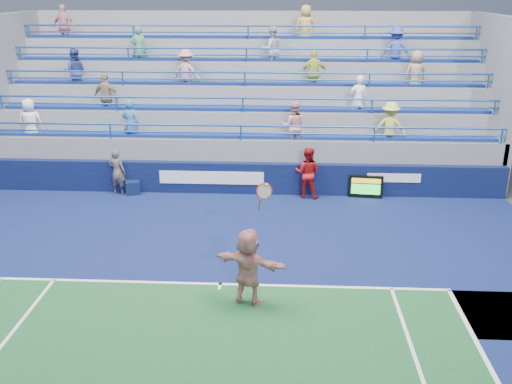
# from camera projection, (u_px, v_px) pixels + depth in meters

# --- Properties ---
(ground) EXTENTS (120.00, 120.00, 0.00)m
(ground) POSITION_uv_depth(u_px,v_px,m) (220.00, 285.00, 13.78)
(ground) COLOR #333538
(sponsor_wall) EXTENTS (18.00, 0.32, 1.10)m
(sponsor_wall) POSITION_uv_depth(u_px,v_px,m) (241.00, 178.00, 19.69)
(sponsor_wall) COLOR #0A103B
(sponsor_wall) RESTS_ON ground
(bleacher_stand) EXTENTS (18.00, 5.60, 6.13)m
(bleacher_stand) POSITION_uv_depth(u_px,v_px,m) (248.00, 125.00, 22.89)
(bleacher_stand) COLOR slate
(bleacher_stand) RESTS_ON ground
(serve_speed_board) EXTENTS (1.15, 0.24, 0.79)m
(serve_speed_board) POSITION_uv_depth(u_px,v_px,m) (366.00, 187.00, 19.30)
(serve_speed_board) COLOR black
(serve_speed_board) RESTS_ON ground
(judge_chair) EXTENTS (0.60, 0.61, 0.84)m
(judge_chair) POSITION_uv_depth(u_px,v_px,m) (133.00, 186.00, 19.73)
(judge_chair) COLOR #0B1938
(judge_chair) RESTS_ON ground
(tennis_player) EXTENTS (1.76, 1.07, 2.90)m
(tennis_player) POSITION_uv_depth(u_px,v_px,m) (248.00, 267.00, 12.71)
(tennis_player) COLOR silver
(tennis_player) RESTS_ON ground
(line_judge) EXTENTS (0.65, 0.49, 1.60)m
(line_judge) POSITION_uv_depth(u_px,v_px,m) (117.00, 172.00, 19.56)
(line_judge) COLOR #161F3D
(line_judge) RESTS_ON ground
(ball_girl) EXTENTS (0.97, 0.83, 1.76)m
(ball_girl) POSITION_uv_depth(u_px,v_px,m) (307.00, 173.00, 19.20)
(ball_girl) COLOR #A91316
(ball_girl) RESTS_ON ground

